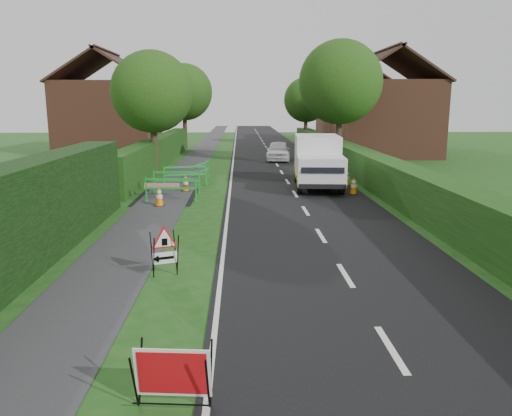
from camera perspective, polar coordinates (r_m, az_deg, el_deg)
name	(u,v)px	position (r m, az deg, el deg)	size (l,w,h in m)	color
ground	(236,294)	(10.49, -2.33, -9.76)	(120.00, 120.00, 0.00)	#184914
road_surface	(266,148)	(44.99, 1.19, 6.90)	(6.00, 90.00, 0.02)	black
footpath	(205,148)	(45.03, -5.87, 6.85)	(2.00, 90.00, 0.02)	#2D2D30
hedge_west_far	(160,166)	(32.39, -10.97, 4.77)	(1.00, 24.00, 1.80)	#14380F
hedge_east	(361,179)	(26.82, 11.96, 3.29)	(1.20, 50.00, 1.50)	#14380F
house_west	(110,116)	(41.03, -16.39, 10.01)	(7.50, 7.40, 7.88)	brown
house_east_a	(384,117)	(39.31, 14.44, 10.05)	(7.50, 7.40, 7.88)	brown
house_east_b	(355,113)	(53.12, 11.25, 10.56)	(7.50, 7.40, 7.88)	brown
tree_nw	(152,92)	(28.16, -11.79, 12.85)	(4.40, 4.40, 6.70)	#2D2116
tree_ne	(340,82)	(32.40, 9.62, 13.99)	(5.20, 5.20, 7.79)	#2D2116
tree_fw	(184,92)	(44.02, -8.22, 12.97)	(4.80, 4.80, 7.24)	#2D2116
tree_fe	(306,100)	(48.17, 5.76, 12.20)	(4.20, 4.20, 6.33)	#2D2116
red_rect_sign	(173,374)	(6.79, -9.50, -18.21)	(1.01, 0.67, 0.83)	black
triangle_sign	(163,247)	(11.43, -10.56, -4.46)	(0.87, 0.87, 1.00)	black
works_van	(318,160)	(23.60, 7.08, 5.42)	(2.46, 5.38, 2.38)	silver
traffic_cone_0	(353,186)	(21.99, 11.08, 2.54)	(0.38, 0.38, 0.79)	black
traffic_cone_1	(347,177)	(24.40, 10.33, 3.47)	(0.38, 0.38, 0.79)	black
traffic_cone_2	(330,173)	(25.64, 8.49, 3.93)	(0.38, 0.38, 0.79)	black
traffic_cone_3	(159,196)	(19.45, -11.01, 1.34)	(0.38, 0.38, 0.79)	black
traffic_cone_4	(185,183)	(22.63, -8.06, 2.90)	(0.38, 0.38, 0.79)	black
ped_barrier_0	(171,186)	(20.20, -9.70, 2.46)	(2.08, 0.46, 1.00)	green
ped_barrier_1	(177,179)	(22.18, -9.06, 3.31)	(2.07, 0.42, 1.00)	green
ped_barrier_2	(185,173)	(24.04, -8.08, 3.99)	(2.09, 0.77, 1.00)	green
ped_barrier_3	(203,169)	(25.23, -6.13, 4.41)	(0.82, 2.09, 1.00)	green
redwhite_plank	(162,196)	(21.57, -10.67, 1.31)	(1.50, 0.04, 0.25)	red
litter_can	(145,380)	(7.69, -12.60, -18.59)	(0.07, 0.07, 0.12)	#BF7F4C
hatchback_car	(278,151)	(34.78, 2.57, 6.55)	(1.58, 3.93, 1.34)	white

